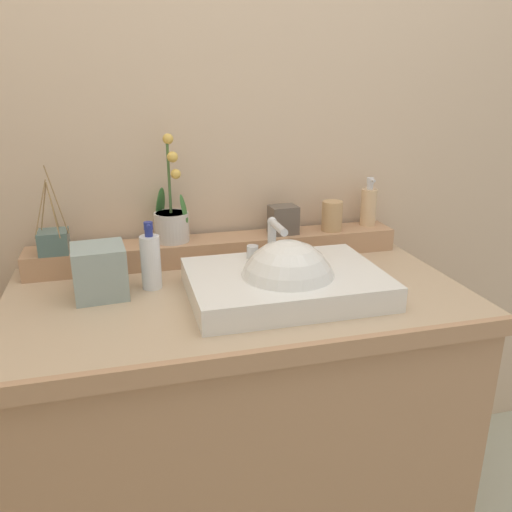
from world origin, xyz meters
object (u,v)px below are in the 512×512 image
potted_plant (171,219)px  tumbler_cup (332,216)px  lotion_bottle (151,261)px  trinket_box (283,220)px  tissue_box (100,271)px  soap_dispenser (369,206)px  reed_diffuser (54,241)px  sink_basin (286,286)px

potted_plant → tumbler_cup: 0.51m
tumbler_cup → lotion_bottle: (-0.58, -0.17, -0.04)m
tumbler_cup → trinket_box: tumbler_cup is taller
tumbler_cup → tissue_box: 0.74m
soap_dispenser → lotion_bottle: size_ratio=0.87×
reed_diffuser → soap_dispenser: bearing=2.3°
tumbler_cup → lotion_bottle: size_ratio=0.52×
reed_diffuser → tumbler_cup: bearing=0.6°
reed_diffuser → trinket_box: reed_diffuser is taller
sink_basin → reed_diffuser: (-0.58, 0.30, 0.07)m
soap_dispenser → tissue_box: bearing=-165.8°
reed_diffuser → trinket_box: bearing=1.4°
soap_dispenser → lotion_bottle: bearing=-164.8°
trinket_box → tissue_box: bearing=-164.2°
soap_dispenser → potted_plant: bearing=-179.0°
sink_basin → tissue_box: bearing=164.5°
reed_diffuser → tissue_box: 0.22m
reed_diffuser → lotion_bottle: 0.30m
potted_plant → tissue_box: 0.30m
sink_basin → soap_dispenser: 0.53m
sink_basin → lotion_bottle: lotion_bottle is taller
potted_plant → tumbler_cup: size_ratio=3.33×
tissue_box → sink_basin: bearing=-15.5°
reed_diffuser → tissue_box: size_ratio=1.83×
soap_dispenser → tissue_box: (-0.85, -0.22, -0.07)m
soap_dispenser → lotion_bottle: soap_dispenser is taller
trinket_box → potted_plant: bearing=174.7°
lotion_bottle → trinket_box: bearing=22.4°
sink_basin → tumbler_cup: bearing=51.1°
soap_dispenser → trinket_box: 0.30m
soap_dispenser → trinket_box: (-0.30, -0.02, -0.02)m
sink_basin → trinket_box: size_ratio=5.61×
trinket_box → tissue_box: trinket_box is taller
trinket_box → lotion_bottle: lotion_bottle is taller
tumbler_cup → sink_basin: bearing=-128.9°
sink_basin → lotion_bottle: bearing=155.9°
soap_dispenser → reed_diffuser: size_ratio=0.65×
tumbler_cup → tissue_box: (-0.71, -0.19, -0.05)m
lotion_bottle → soap_dispenser: bearing=15.2°
tumbler_cup → trinket_box: (-0.16, 0.01, -0.00)m
sink_basin → tumbler_cup: size_ratio=5.20×
reed_diffuser → lotion_bottle: (0.25, -0.16, -0.03)m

